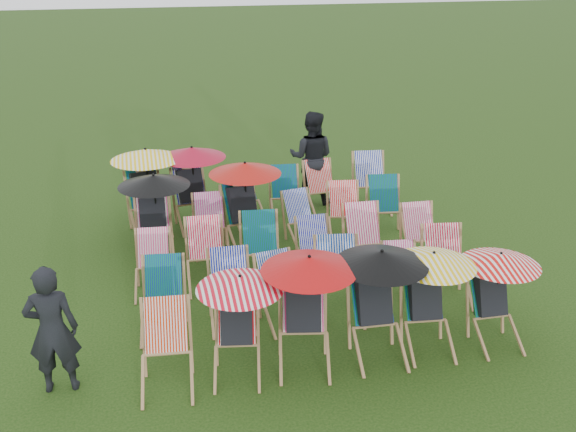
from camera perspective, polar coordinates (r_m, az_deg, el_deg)
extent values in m
plane|color=black|center=(9.89, 0.56, -5.43)|extent=(100.00, 100.00, 0.00)
cube|color=#BE2606|center=(7.64, -10.81, -9.48)|extent=(0.52, 0.40, 0.58)
cube|color=red|center=(7.72, -4.58, -9.16)|extent=(0.50, 0.40, 0.53)
cube|color=black|center=(7.68, -4.59, -9.35)|extent=(0.44, 0.45, 0.56)
sphere|color=tan|center=(7.61, -4.64, -7.11)|extent=(0.20, 0.20, 0.20)
cylinder|color=black|center=(7.52, -4.22, -7.90)|extent=(0.03, 0.03, 0.65)
cone|color=red|center=(7.38, -4.29, -5.91)|extent=(1.02, 1.02, 0.16)
cube|color=#FB3282|center=(7.86, 1.34, -7.90)|extent=(0.56, 0.46, 0.59)
cube|color=black|center=(7.81, 1.36, -8.09)|extent=(0.50, 0.51, 0.62)
sphere|color=tan|center=(7.74, 1.35, -5.62)|extent=(0.22, 0.22, 0.22)
cylinder|color=black|center=(7.64, 1.87, -6.47)|extent=(0.03, 0.03, 0.73)
cone|color=#B70A0B|center=(7.49, 1.90, -4.25)|extent=(1.14, 1.14, 0.18)
cube|color=#096837|center=(8.07, 7.45, -7.27)|extent=(0.51, 0.39, 0.59)
cube|color=black|center=(8.03, 7.56, -7.45)|extent=(0.43, 0.45, 0.62)
sphere|color=tan|center=(7.96, 7.46, -5.07)|extent=(0.22, 0.22, 0.22)
cylinder|color=black|center=(7.88, 8.18, -5.84)|extent=(0.03, 0.03, 0.72)
cone|color=black|center=(7.73, 8.32, -3.69)|extent=(1.13, 1.13, 0.17)
cube|color=#0A7232|center=(8.32, 11.91, -6.96)|extent=(0.50, 0.39, 0.55)
cube|color=black|center=(8.28, 12.01, -7.12)|extent=(0.43, 0.44, 0.57)
sphere|color=tan|center=(8.22, 11.97, -4.97)|extent=(0.20, 0.20, 0.20)
cylinder|color=black|center=(8.15, 12.62, -5.67)|extent=(0.03, 0.03, 0.67)
cone|color=yellow|center=(8.01, 12.81, -3.74)|extent=(1.06, 1.06, 0.16)
cube|color=#0B762E|center=(8.65, 17.35, -6.61)|extent=(0.44, 0.33, 0.52)
cube|color=black|center=(8.62, 17.49, -6.76)|extent=(0.37, 0.38, 0.54)
sphere|color=tan|center=(8.55, 17.43, -4.81)|extent=(0.19, 0.19, 0.19)
cylinder|color=black|center=(8.50, 18.12, -5.41)|extent=(0.03, 0.03, 0.63)
cone|color=red|center=(8.38, 18.36, -3.66)|extent=(1.00, 1.00, 0.15)
cube|color=#0B773B|center=(8.66, -11.03, -5.46)|extent=(0.52, 0.41, 0.57)
cube|color=#0815AB|center=(8.73, -5.29, -4.84)|extent=(0.50, 0.38, 0.57)
cube|color=#072496|center=(8.70, -1.11, -5.08)|extent=(0.51, 0.41, 0.54)
cube|color=#072D93|center=(8.90, 4.35, -3.87)|extent=(0.57, 0.46, 0.62)
cube|color=#DA2B75|center=(9.24, 9.88, -3.92)|extent=(0.47, 0.37, 0.51)
cube|color=red|center=(9.55, 13.61, -2.66)|extent=(0.56, 0.45, 0.60)
cube|color=#F93176|center=(9.66, -11.91, -2.77)|extent=(0.48, 0.37, 0.53)
cube|color=red|center=(9.71, -7.43, -1.90)|extent=(0.51, 0.38, 0.58)
cube|color=#09642B|center=(9.77, -2.56, -1.44)|extent=(0.54, 0.42, 0.60)
cube|color=#080CA7|center=(9.88, 2.22, -1.62)|extent=(0.46, 0.34, 0.53)
cube|color=#CE295E|center=(10.12, 6.62, -0.66)|extent=(0.53, 0.40, 0.60)
cube|color=#D92B63|center=(10.46, 11.50, -0.48)|extent=(0.49, 0.37, 0.56)
cube|color=#F03083|center=(10.68, -11.93, 0.20)|extent=(0.51, 0.38, 0.59)
cube|color=black|center=(10.64, -11.93, 0.09)|extent=(0.43, 0.44, 0.62)
sphere|color=tan|center=(10.61, -12.07, 1.93)|extent=(0.22, 0.22, 0.22)
cylinder|color=black|center=(10.50, -11.71, 1.42)|extent=(0.03, 0.03, 0.73)
cone|color=black|center=(10.38, -11.85, 3.13)|extent=(1.14, 1.14, 0.18)
cube|color=#EF2F9F|center=(10.78, -7.04, 0.50)|extent=(0.48, 0.37, 0.56)
cube|color=#09612E|center=(10.85, -4.26, 1.18)|extent=(0.58, 0.47, 0.62)
cube|color=black|center=(10.80, -4.16, 1.08)|extent=(0.51, 0.52, 0.65)
sphere|color=tan|center=(10.78, -4.41, 2.96)|extent=(0.23, 0.23, 0.23)
cylinder|color=black|center=(10.68, -3.80, 2.49)|extent=(0.03, 0.03, 0.76)
cone|color=#AF110A|center=(10.57, -3.85, 4.26)|extent=(1.20, 1.20, 0.18)
cube|color=#081EB0|center=(11.03, 0.84, 0.94)|extent=(0.48, 0.39, 0.51)
cube|color=#F20808|center=(11.21, 4.95, 1.56)|extent=(0.53, 0.42, 0.57)
cube|color=#096521|center=(11.41, 8.51, 2.00)|extent=(0.56, 0.45, 0.60)
cube|color=#0A7245|center=(11.73, -12.69, 2.43)|extent=(0.59, 0.47, 0.64)
cube|color=black|center=(11.68, -12.64, 2.34)|extent=(0.51, 0.52, 0.67)
sphere|color=tan|center=(11.67, -12.89, 4.12)|extent=(0.23, 0.23, 0.23)
cylinder|color=black|center=(11.55, -12.40, 3.68)|extent=(0.03, 0.03, 0.78)
cone|color=yellow|center=(11.44, -12.55, 5.37)|extent=(1.22, 1.22, 0.19)
cube|color=#0809AC|center=(11.78, -8.78, 2.75)|extent=(0.57, 0.45, 0.62)
cube|color=black|center=(11.74, -8.72, 2.66)|extent=(0.49, 0.50, 0.65)
sphere|color=tan|center=(11.73, -8.94, 4.40)|extent=(0.23, 0.23, 0.23)
cylinder|color=black|center=(11.61, -8.45, 3.97)|extent=(0.03, 0.03, 0.76)
cone|color=#A20921|center=(11.51, -8.54, 5.61)|extent=(1.20, 1.20, 0.19)
cube|color=#096429|center=(11.84, -4.20, 2.76)|extent=(0.54, 0.44, 0.57)
cube|color=#085E2C|center=(12.00, -0.33, 3.10)|extent=(0.51, 0.40, 0.57)
cube|color=#F10E08|center=(12.27, 2.77, 3.59)|extent=(0.52, 0.40, 0.58)
cube|color=#06168B|center=(12.56, 7.22, 4.18)|extent=(0.58, 0.46, 0.64)
imported|color=black|center=(7.63, -20.23, -9.47)|extent=(0.58, 0.39, 1.56)
imported|color=black|center=(12.51, 2.10, 5.23)|extent=(1.09, 0.99, 1.82)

